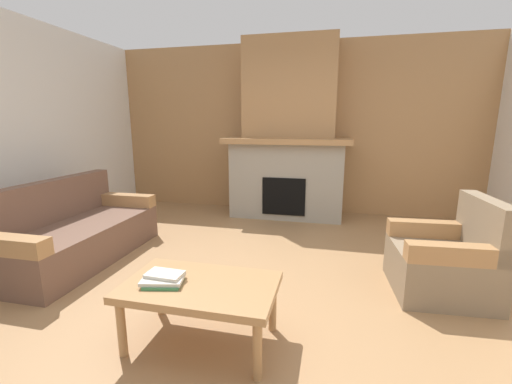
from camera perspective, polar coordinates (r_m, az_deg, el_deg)
The scene contains 7 objects.
ground at distance 2.98m, azimuth -2.01°, elevation -17.43°, with size 9.00×9.00×0.00m, color #9E754C.
wall_back_wood_panel at distance 5.55m, azimuth 6.17°, elevation 10.75°, with size 6.00×0.12×2.70m, color #A87A4C.
fireplace at distance 5.18m, azimuth 5.60°, elevation 8.62°, with size 1.90×0.82×2.70m.
couch at distance 4.08m, azimuth -28.99°, elevation -6.33°, with size 0.86×1.81×0.85m.
armchair at distance 3.33m, azimuth 30.08°, elevation -10.23°, with size 0.81×0.81×0.85m.
coffee_table at distance 2.29m, azimuth -9.58°, elevation -16.53°, with size 1.00×0.60×0.43m.
book_stack_near_edge at distance 2.30m, azimuth -15.70°, elevation -14.28°, with size 0.30×0.24×0.06m.
Camera 1 is at (0.69, -2.50, 1.46)m, focal length 23.10 mm.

